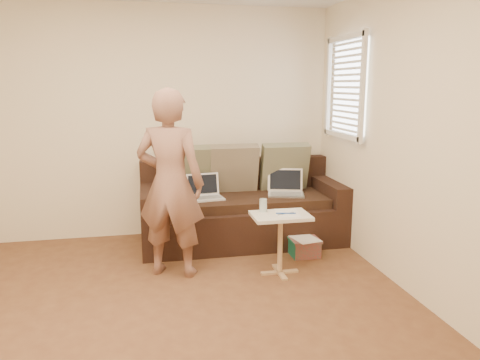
{
  "coord_description": "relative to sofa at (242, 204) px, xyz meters",
  "views": [
    {
      "loc": [
        -0.13,
        -3.06,
        1.73
      ],
      "look_at": [
        0.8,
        1.4,
        0.78
      ],
      "focal_mm": 34.39,
      "sensor_mm": 36.0,
      "label": 1
    }
  ],
  "objects": [
    {
      "name": "laptop_white",
      "position": [
        -0.41,
        -0.06,
        0.1
      ],
      "size": [
        0.4,
        0.31,
        0.26
      ],
      "primitive_type": null,
      "rotation": [
        0.0,
        0.0,
        0.13
      ],
      "color": "white",
      "rests_on": "sofa"
    },
    {
      "name": "pillow_left",
      "position": [
        -0.6,
        0.23,
        0.37
      ],
      "size": [
        0.55,
        0.29,
        0.57
      ],
      "primitive_type": null,
      "rotation": [
        0.28,
        0.0,
        0.0
      ],
      "color": "#6A6E51",
      "rests_on": "sofa"
    },
    {
      "name": "wall_back",
      "position": [
        -0.9,
        0.48,
        0.87
      ],
      "size": [
        4.0,
        0.0,
        4.0
      ],
      "primitive_type": "plane",
      "rotation": [
        1.57,
        0.0,
        0.0
      ],
      "color": "beige",
      "rests_on": "ground"
    },
    {
      "name": "person",
      "position": [
        -0.82,
        -0.76,
        0.43
      ],
      "size": [
        0.74,
        0.63,
        1.71
      ],
      "primitive_type": "imported",
      "rotation": [
        0.0,
        0.0,
        2.76
      ],
      "color": "brown",
      "rests_on": "ground"
    },
    {
      "name": "drinking_glass",
      "position": [
        0.02,
        -0.86,
        0.21
      ],
      "size": [
        0.07,
        0.07,
        0.12
      ],
      "primitive_type": null,
      "color": "silver",
      "rests_on": "side_table"
    },
    {
      "name": "floor",
      "position": [
        -0.9,
        -1.77,
        -0.42
      ],
      "size": [
        4.5,
        4.5,
        0.0
      ],
      "primitive_type": "plane",
      "color": "brown",
      "rests_on": "ground"
    },
    {
      "name": "side_table",
      "position": [
        0.15,
        -0.97,
        -0.14
      ],
      "size": [
        0.52,
        0.36,
        0.57
      ],
      "primitive_type": null,
      "color": "silver",
      "rests_on": "ground"
    },
    {
      "name": "pillow_right",
      "position": [
        0.55,
        0.21,
        0.37
      ],
      "size": [
        0.55,
        0.28,
        0.57
      ],
      "primitive_type": null,
      "rotation": [
        0.26,
        0.0,
        0.0
      ],
      "color": "#6A6E51",
      "rests_on": "sofa"
    },
    {
      "name": "paper_on_table",
      "position": [
        0.22,
        -0.96,
        0.15
      ],
      "size": [
        0.25,
        0.33,
        0.0
      ],
      "primitive_type": null,
      "rotation": [
        0.0,
        0.0,
        -0.14
      ],
      "color": "white",
      "rests_on": "side_table"
    },
    {
      "name": "window_blinds",
      "position": [
        1.05,
        -0.27,
        1.28
      ],
      "size": [
        0.12,
        0.88,
        1.08
      ],
      "primitive_type": null,
      "color": "white",
      "rests_on": "wall_right"
    },
    {
      "name": "pillow_mid",
      "position": [
        -0.05,
        0.22,
        0.37
      ],
      "size": [
        0.55,
        0.27,
        0.57
      ],
      "primitive_type": null,
      "rotation": [
        0.24,
        0.0,
        0.0
      ],
      "color": "#6F664F",
      "rests_on": "sofa"
    },
    {
      "name": "scissors",
      "position": [
        0.2,
        -0.99,
        0.16
      ],
      "size": [
        0.2,
        0.15,
        0.02
      ],
      "primitive_type": null,
      "rotation": [
        0.0,
        0.0,
        -0.33
      ],
      "color": "silver",
      "rests_on": "side_table"
    },
    {
      "name": "wall_right",
      "position": [
        1.1,
        -1.77,
        0.87
      ],
      "size": [
        0.0,
        4.5,
        4.5
      ],
      "primitive_type": "plane",
      "rotation": [
        1.57,
        0.0,
        -1.57
      ],
      "color": "beige",
      "rests_on": "ground"
    },
    {
      "name": "sofa",
      "position": [
        0.0,
        0.0,
        0.0
      ],
      "size": [
        2.2,
        0.95,
        0.85
      ],
      "primitive_type": null,
      "color": "black",
      "rests_on": "ground"
    },
    {
      "name": "striped_box",
      "position": [
        0.53,
        -0.58,
        -0.33
      ],
      "size": [
        0.3,
        0.3,
        0.19
      ],
      "primitive_type": null,
      "color": "red",
      "rests_on": "ground"
    },
    {
      "name": "wall_front",
      "position": [
        -0.9,
        -4.03,
        0.87
      ],
      "size": [
        4.0,
        0.0,
        4.0
      ],
      "primitive_type": "plane",
      "rotation": [
        -1.57,
        0.0,
        0.0
      ],
      "color": "beige",
      "rests_on": "ground"
    },
    {
      "name": "laptop_silver",
      "position": [
        0.49,
        -0.07,
        0.1
      ],
      "size": [
        0.46,
        0.38,
        0.26
      ],
      "primitive_type": null,
      "rotation": [
        0.0,
        0.0,
        -0.28
      ],
      "color": "#B7BABC",
      "rests_on": "sofa"
    }
  ]
}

